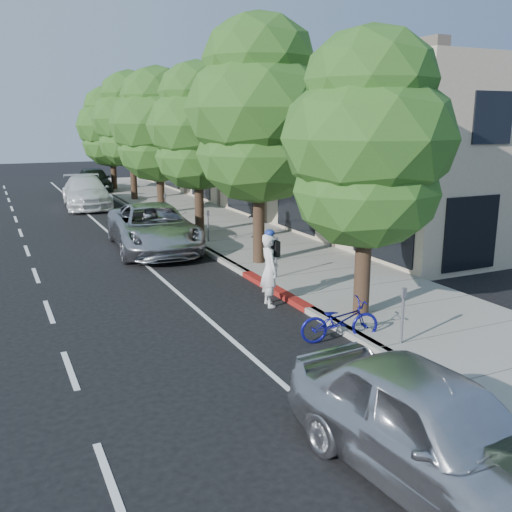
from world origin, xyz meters
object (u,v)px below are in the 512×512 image
pedestrian (255,216)px  street_tree_1 (259,112)px  bicycle (340,321)px  street_tree_0 (368,143)px  cyclist (269,270)px  street_tree_4 (131,121)px  dark_sedan (139,230)px  street_tree_2 (197,128)px  dark_suv_far (94,180)px  street_tree_3 (158,126)px  white_pickup (86,192)px  street_tree_5 (111,127)px  silver_suv (153,228)px  near_car_a (434,430)px

pedestrian → street_tree_1: bearing=22.3°
bicycle → pedestrian: 11.47m
street_tree_0 → cyclist: street_tree_0 is taller
street_tree_4 → street_tree_0: bearing=-90.0°
dark_sedan → street_tree_2: bearing=16.9°
bicycle → dark_suv_far: size_ratio=0.37×
dark_sedan → dark_suv_far: (1.54, 19.00, 0.20)m
street_tree_2 → dark_sedan: size_ratio=1.84×
street_tree_3 → dark_sedan: street_tree_3 is taller
street_tree_3 → dark_suv_far: size_ratio=1.51×
cyclist → dark_suv_far: size_ratio=0.39×
cyclist → street_tree_3: bearing=1.9°
street_tree_3 → white_pickup: 6.78m
street_tree_0 → dark_sedan: size_ratio=1.76×
street_tree_5 → cyclist: bearing=-93.3°
dark_sedan → white_pickup: 11.71m
street_tree_1 → silver_suv: 6.41m
street_tree_0 → cyclist: (-1.60, 1.98, -3.40)m
cyclist → silver_suv: cyclist is taller
bicycle → white_pickup: size_ratio=0.31×
dark_sedan → silver_suv: bearing=-73.2°
street_tree_1 → street_tree_5: size_ratio=1.13×
street_tree_2 → dark_suv_far: bearing=94.4°
street_tree_3 → dark_sedan: bearing=-112.8°
cyclist → dark_suv_far: bearing=7.2°
street_tree_0 → street_tree_5: (0.00, 30.00, 0.08)m
dark_suv_far → white_pickup: bearing=-100.9°
bicycle → cyclist: bearing=17.4°
cyclist → near_car_a: (-1.50, -7.98, -0.17)m
street_tree_4 → near_car_a: size_ratio=1.63×
street_tree_2 → pedestrian: street_tree_2 is taller
silver_suv → street_tree_2: bearing=42.5°
street_tree_2 → bicycle: 13.70m
street_tree_3 → near_car_a: 24.50m
dark_suv_far → pedestrian: pedestrian is taller
street_tree_0 → pedestrian: size_ratio=4.07×
street_tree_2 → white_pickup: bearing=106.2°
street_tree_4 → bicycle: (-1.30, -25.00, -4.41)m
street_tree_5 → near_car_a: street_tree_5 is taller
street_tree_5 → silver_suv: 20.48m
street_tree_3 → dark_sedan: size_ratio=1.91×
street_tree_3 → white_pickup: size_ratio=1.26×
pedestrian → white_pickup: bearing=-113.4°
street_tree_0 → cyclist: 4.24m
bicycle → dark_suv_far: (-0.10, 31.00, 0.38)m
dark_sedan → white_pickup: (-0.16, 11.70, 0.22)m
pedestrian → dark_sedan: bearing=-56.0°
white_pickup → street_tree_4: bearing=26.6°
street_tree_3 → near_car_a: bearing=-97.4°
dark_sedan → near_car_a: bearing=-92.5°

